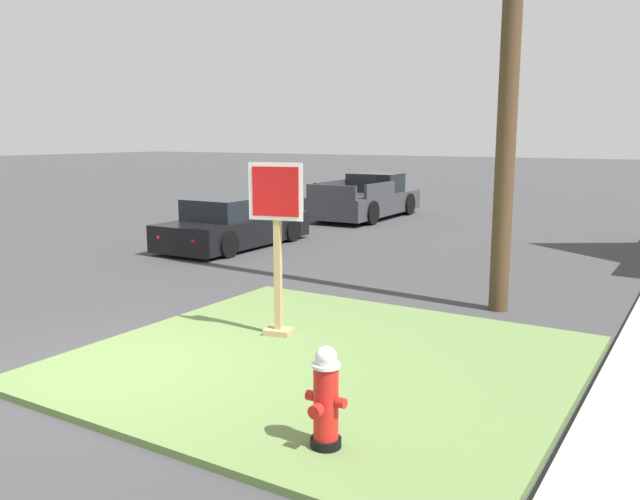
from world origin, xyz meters
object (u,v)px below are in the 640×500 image
stop_sign (277,251)px  parked_sedan_black (233,225)px  fire_hydrant (326,400)px  manhole_cover (288,325)px  pickup_truck_charcoal (367,200)px

stop_sign → parked_sedan_black: stop_sign is taller
fire_hydrant → manhole_cover: (-2.50, 3.09, -0.51)m
manhole_cover → pickup_truck_charcoal: bearing=112.3°
stop_sign → pickup_truck_charcoal: 13.75m
fire_hydrant → manhole_cover: bearing=129.0°
parked_sedan_black → pickup_truck_charcoal: (0.16, 7.01, 0.07)m
manhole_cover → parked_sedan_black: size_ratio=0.16×
fire_hydrant → parked_sedan_black: 11.15m
manhole_cover → pickup_truck_charcoal: size_ratio=0.14×
stop_sign → parked_sedan_black: (-5.38, 5.70, -0.70)m
fire_hydrant → manhole_cover: size_ratio=1.31×
fire_hydrant → stop_sign: (-2.23, 2.45, 0.73)m
stop_sign → fire_hydrant: bearing=-47.7°
parked_sedan_black → manhole_cover: bearing=-44.7°
stop_sign → manhole_cover: (-0.27, 0.64, -1.24)m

